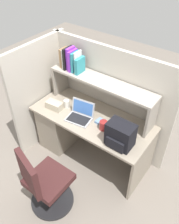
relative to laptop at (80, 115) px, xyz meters
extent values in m
plane|color=slate|center=(0.11, 0.10, -0.78)|extent=(8.00, 8.00, 0.00)
cube|color=gray|center=(0.11, 0.10, -0.07)|extent=(1.60, 0.70, 0.03)
cube|color=gray|center=(-0.44, 0.10, -0.43)|extent=(0.40, 0.64, 0.70)
cube|color=gray|center=(0.89, 0.10, -0.43)|extent=(0.03, 0.64, 0.70)
cube|color=#BCB5A8|center=(0.11, 0.48, -0.01)|extent=(1.84, 0.05, 1.55)
cube|color=#BCB5A8|center=(-0.74, 0.05, -0.01)|extent=(0.05, 1.06, 1.55)
cube|color=gray|center=(-0.59, 0.30, 0.16)|extent=(0.03, 0.28, 0.42)
cube|color=gray|center=(0.81, 0.30, 0.16)|extent=(0.03, 0.28, 0.42)
cube|color=#AAA093|center=(0.11, 0.30, 0.38)|extent=(1.44, 0.28, 0.03)
cube|color=olive|center=(-0.49, 0.30, 0.53)|extent=(0.04, 0.14, 0.25)
cube|color=white|center=(-0.45, 0.30, 0.53)|extent=(0.02, 0.15, 0.26)
cube|color=black|center=(-0.42, 0.29, 0.54)|extent=(0.03, 0.17, 0.29)
cube|color=purple|center=(-0.37, 0.30, 0.55)|extent=(0.04, 0.15, 0.30)
cube|color=purple|center=(-0.33, 0.29, 0.54)|extent=(0.03, 0.17, 0.27)
cube|color=teal|center=(-0.29, 0.29, 0.53)|extent=(0.03, 0.16, 0.26)
cube|color=white|center=(-0.26, 0.30, 0.54)|extent=(0.02, 0.13, 0.28)
cube|color=teal|center=(-0.22, 0.29, 0.50)|extent=(0.04, 0.17, 0.20)
cube|color=#B7BABF|center=(0.01, -0.04, -0.04)|extent=(0.34, 0.26, 0.02)
cube|color=black|center=(0.01, -0.05, -0.03)|extent=(0.30, 0.21, 0.00)
cube|color=#B7BABF|center=(-0.01, 0.07, 0.07)|extent=(0.31, 0.10, 0.20)
cube|color=#3F72CC|center=(-0.01, 0.07, 0.07)|extent=(0.28, 0.08, 0.16)
cube|color=black|center=(0.63, -0.09, 0.10)|extent=(0.30, 0.20, 0.30)
cube|color=black|center=(0.63, -0.19, 0.03)|extent=(0.22, 0.04, 0.13)
cube|color=#7299C6|center=(0.23, 0.08, -0.03)|extent=(0.07, 0.11, 0.03)
cylinder|color=white|center=(-0.29, 0.07, 0.00)|extent=(0.08, 0.08, 0.11)
cube|color=#BFB299|center=(-0.40, -0.05, 0.00)|extent=(0.23, 0.14, 0.10)
cylinder|color=maroon|center=(0.35, 0.00, 0.01)|extent=(0.10, 0.10, 0.12)
cylinder|color=black|center=(0.16, -0.79, -0.76)|extent=(0.52, 0.52, 0.04)
cylinder|color=#262628|center=(0.16, -0.79, -0.54)|extent=(0.05, 0.05, 0.41)
cube|color=#3F1E1E|center=(0.16, -0.79, -0.33)|extent=(0.44, 0.44, 0.08)
cube|color=#3F1E1E|center=(0.10, -0.98, -0.07)|extent=(0.40, 0.17, 0.44)
camera|label=1|loc=(1.46, -1.77, 1.96)|focal=38.31mm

